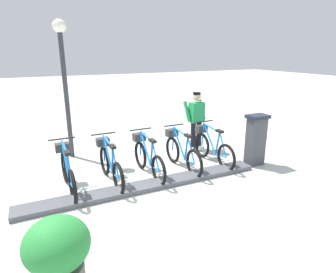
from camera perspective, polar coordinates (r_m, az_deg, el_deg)
ground_plane at (r=6.15m, az=-3.88°, el=-10.10°), size 60.00×60.00×0.00m
dock_rail_base at (r=6.13m, az=-3.89°, el=-9.68°), size 0.44×5.19×0.10m
payment_kiosk at (r=7.43m, az=17.02°, el=-0.51°), size 0.36×0.52×1.28m
bike_docked_0 at (r=7.37m, az=8.68°, el=-2.00°), size 1.72×0.54×1.02m
bike_docked_1 at (r=6.94m, az=2.66°, el=-3.03°), size 1.72×0.54×1.02m
bike_docked_2 at (r=6.59m, az=-4.09°, el=-4.15°), size 1.72×0.54×1.02m
bike_docked_3 at (r=6.34m, az=-11.49°, el=-5.31°), size 1.72×0.54×1.02m
bike_docked_4 at (r=6.21m, az=-19.38°, el=-6.43°), size 1.72×0.54×1.02m
worker_near_rack at (r=8.22m, az=5.64°, el=3.52°), size 0.48×0.64×1.66m
lamp_post at (r=7.80m, az=-20.05°, el=12.49°), size 0.32×0.32×3.50m
planter_bush at (r=3.78m, az=-21.04°, el=-20.68°), size 0.76×0.76×0.97m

